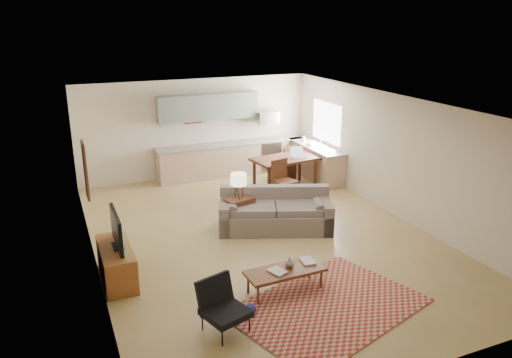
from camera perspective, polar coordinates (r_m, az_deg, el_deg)
name	(u,v)px	position (r m, az deg, el deg)	size (l,w,h in m)	color
room	(262,174)	(9.80, 0.68, 0.61)	(9.00, 9.00, 9.00)	#9B804C
kitchen_counter_back	(232,159)	(14.09, -2.79, 2.32)	(4.26, 0.64, 0.92)	tan
kitchen_counter_right	(315,162)	(13.89, 6.80, 1.98)	(0.64, 2.26, 0.92)	tan
kitchen_range	(267,155)	(14.50, 1.29, 2.75)	(0.62, 0.62, 0.90)	#A5A8AD
kitchen_microwave	(267,118)	(14.26, 1.29, 7.04)	(0.62, 0.40, 0.35)	#A5A8AD
upper_cabinets	(208,107)	(13.71, -5.49, 8.21)	(2.80, 0.34, 0.70)	slate
window_right	(326,122)	(13.78, 8.06, 6.47)	(0.02, 1.40, 1.05)	white
wall_art_left	(86,170)	(9.86, -18.87, 0.93)	(0.06, 0.42, 1.10)	olive
triptych	(193,114)	(13.77, -7.24, 7.34)	(1.70, 0.04, 0.50)	beige
rug	(328,306)	(8.07, 8.24, -14.22)	(2.84, 1.97, 0.02)	maroon
sofa	(275,211)	(10.47, 2.24, -3.62)	(2.44, 1.06, 0.85)	#65574F
coffee_table	(285,280)	(8.32, 3.33, -11.47)	(1.32, 0.52, 0.40)	#532915
book_a	(272,274)	(8.07, 1.88, -10.76)	(0.30, 0.35, 0.03)	maroon
book_b	(302,262)	(8.46, 5.24, -9.39)	(0.25, 0.32, 0.02)	navy
vase	(289,262)	(8.27, 3.84, -9.46)	(0.17, 0.17, 0.17)	black
armchair	(225,308)	(7.28, -3.51, -14.50)	(0.67, 0.67, 0.77)	black
tv_credenza	(117,264)	(8.90, -15.65, -9.29)	(0.51, 1.33, 0.61)	brown
tv	(116,230)	(8.65, -15.66, -5.63)	(0.10, 1.02, 0.61)	black
console_table	(239,213)	(10.55, -1.95, -3.92)	(0.59, 0.39, 0.69)	#3D1F12
table_lamp	(239,186)	(10.33, -1.99, -0.75)	(0.33, 0.33, 0.55)	beige
dining_table	(285,173)	(12.93, 3.34, 0.66)	(1.66, 0.95, 0.84)	#3D1F12
dining_chair_near	(285,181)	(12.08, 3.32, -0.21)	(0.48, 0.50, 1.01)	#3D1F12
dining_chair_far	(285,162)	(13.75, 3.37, 1.96)	(0.45, 0.47, 0.94)	#3D1F12
laptop	(299,152)	(12.83, 4.94, 3.05)	(0.35, 0.27, 0.27)	#A5A8AD
soap_bottle	(304,138)	(14.14, 5.50, 4.64)	(0.09, 0.09, 0.19)	beige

